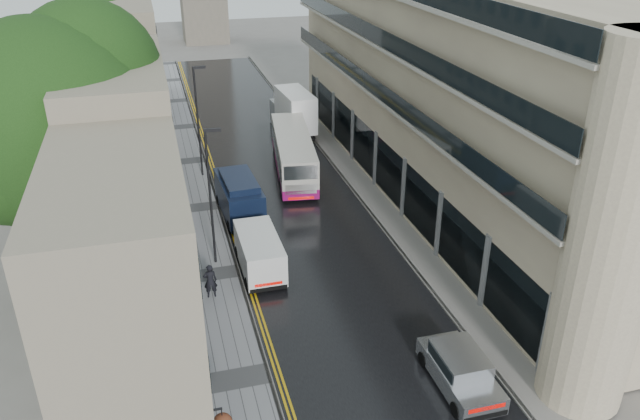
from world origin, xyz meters
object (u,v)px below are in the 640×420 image
tree_near (55,160)px  cream_bus (281,171)px  silver_hatchback (458,400)px  lamp_post_far (198,123)px  white_lorry (287,119)px  lamp_post_near (210,199)px  tree_far (83,98)px  white_van (247,272)px  pedestrian (210,281)px  navy_van (229,210)px

tree_near → cream_bus: bearing=35.6°
silver_hatchback → lamp_post_far: 27.14m
white_lorry → lamp_post_near: size_ratio=0.96×
tree_far → lamp_post_near: 14.42m
white_van → lamp_post_near: lamp_post_near is taller
pedestrian → navy_van: bearing=-104.8°
navy_van → pedestrian: bearing=-108.0°
cream_bus → pedestrian: (-6.07, -11.74, -0.44)m
tree_far → navy_van: size_ratio=2.29×
lamp_post_near → tree_near: bearing=-170.5°
cream_bus → pedestrian: size_ratio=5.85×
pedestrian → lamp_post_near: bearing=-99.8°
tree_far → navy_van: (7.90, -9.07, -4.82)m
lamp_post_far → white_van: bearing=-92.4°
silver_hatchback → lamp_post_near: lamp_post_near is taller
cream_bus → silver_hatchback: bearing=-77.0°
tree_near → pedestrian: size_ratio=7.69×
lamp_post_far → navy_van: bearing=-90.4°
cream_bus → pedestrian: cream_bus is taller
cream_bus → silver_hatchback: 22.26m
tree_far → silver_hatchback: 30.30m
cream_bus → lamp_post_far: bearing=149.6°
white_lorry → pedestrian: bearing=-115.9°
white_lorry → lamp_post_near: bearing=-117.8°
navy_van → pedestrian: 7.05m
tree_far → lamp_post_near: bearing=-62.2°
white_lorry → lamp_post_near: lamp_post_near is taller
tree_near → pedestrian: bearing=-24.3°
tree_far → white_lorry: size_ratio=1.72×
tree_far → white_lorry: 16.23m
silver_hatchback → navy_van: size_ratio=0.80×
navy_van → lamp_post_far: lamp_post_far is taller
navy_van → lamp_post_far: (-0.72, 8.84, 2.58)m
navy_van → lamp_post_near: (-1.27, -3.52, 2.47)m
white_lorry → pedestrian: (-8.66, -21.24, -0.90)m
cream_bus → silver_hatchback: size_ratio=2.44×
navy_van → tree_far: bearing=128.4°
white_van → lamp_post_far: bearing=92.5°
navy_van → white_van: bearing=-92.6°
tree_near → cream_bus: 16.21m
cream_bus → white_lorry: size_ratio=1.46×
navy_van → lamp_post_far: bearing=92.0°
silver_hatchback → pedestrian: 13.17m
cream_bus → pedestrian: bearing=-109.4°
white_van → white_lorry: bearing=71.9°
cream_bus → lamp_post_near: bearing=-115.0°
tree_near → lamp_post_far: bearing=59.6°
white_van → lamp_post_far: size_ratio=0.60×
white_van → tree_near: bearing=162.3°
silver_hatchback → lamp_post_near: size_ratio=0.58×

